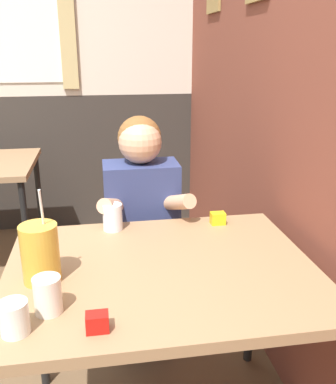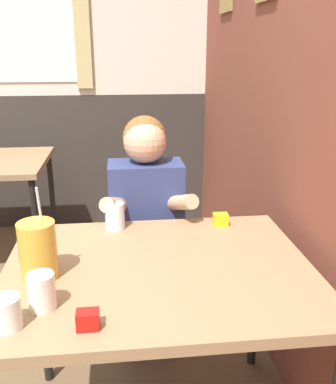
{
  "view_description": "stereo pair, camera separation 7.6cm",
  "coord_description": "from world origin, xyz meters",
  "views": [
    {
      "loc": [
        0.47,
        -1.01,
        1.46
      ],
      "look_at": [
        0.71,
        0.43,
        0.96
      ],
      "focal_mm": 40.0,
      "sensor_mm": 36.0,
      "label": 1
    },
    {
      "loc": [
        0.55,
        -1.02,
        1.46
      ],
      "look_at": [
        0.71,
        0.43,
        0.96
      ],
      "focal_mm": 40.0,
      "sensor_mm": 36.0,
      "label": 2
    }
  ],
  "objects": [
    {
      "name": "brick_wall_right",
      "position": [
        1.28,
        1.25,
        1.35
      ],
      "size": [
        0.08,
        4.49,
        2.7
      ],
      "color": "brown",
      "rests_on": "ground_plane"
    },
    {
      "name": "back_wall",
      "position": [
        -0.01,
        2.52,
        1.36
      ],
      "size": [
        5.5,
        0.09,
        2.7
      ],
      "color": "beige",
      "rests_on": "ground_plane"
    },
    {
      "name": "main_table",
      "position": [
        0.66,
        0.26,
        0.69
      ],
      "size": [
        1.04,
        0.82,
        0.75
      ],
      "color": "#93704C",
      "rests_on": "ground_plane"
    },
    {
      "name": "person_seated",
      "position": [
        0.66,
        0.85,
        0.61
      ],
      "size": [
        0.42,
        0.4,
        1.17
      ],
      "color": "navy",
      "rests_on": "ground_plane"
    },
    {
      "name": "cocktail_pitcher",
      "position": [
        0.28,
        0.24,
        0.85
      ],
      "size": [
        0.12,
        0.12,
        0.31
      ],
      "color": "gold",
      "rests_on": "main_table"
    },
    {
      "name": "glass_near_pitcher",
      "position": [
        0.51,
        0.6,
        0.81
      ],
      "size": [
        0.08,
        0.08,
        0.11
      ],
      "color": "silver",
      "rests_on": "main_table"
    },
    {
      "name": "glass_center",
      "position": [
        0.24,
        -0.03,
        0.8
      ],
      "size": [
        0.08,
        0.08,
        0.09
      ],
      "color": "silver",
      "rests_on": "main_table"
    },
    {
      "name": "glass_far_side",
      "position": [
        0.31,
        0.06,
        0.81
      ],
      "size": [
        0.08,
        0.08,
        0.11
      ],
      "color": "silver",
      "rests_on": "main_table"
    },
    {
      "name": "condiment_ketchup",
      "position": [
        0.45,
        -0.05,
        0.78
      ],
      "size": [
        0.06,
        0.04,
        0.05
      ],
      "color": "#B7140F",
      "rests_on": "main_table"
    },
    {
      "name": "condiment_mustard",
      "position": [
        0.95,
        0.59,
        0.78
      ],
      "size": [
        0.06,
        0.04,
        0.05
      ],
      "color": "yellow",
      "rests_on": "main_table"
    }
  ]
}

